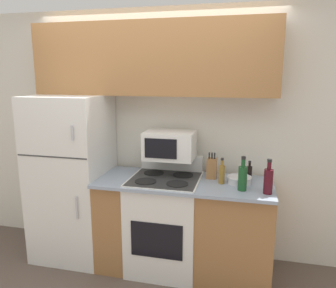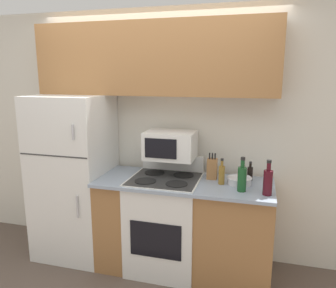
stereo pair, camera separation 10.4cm
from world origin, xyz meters
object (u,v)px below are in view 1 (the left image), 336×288
stove (165,222)px  bottle_soy_sauce (249,172)px  knife_block (212,168)px  bowl (239,180)px  bottle_wine_red (268,180)px  microwave (170,145)px  bottle_vinegar (222,174)px  refrigerator (72,178)px  bottle_wine_green (243,177)px

stove → bottle_soy_sauce: bearing=13.6°
knife_block → bowl: (0.26, -0.09, -0.06)m
bowl → bottle_wine_red: bearing=-41.6°
microwave → bottle_vinegar: size_ratio=1.99×
refrigerator → bottle_wine_green: bearing=-5.6°
stove → microwave: bearing=82.9°
bowl → microwave: bearing=172.6°
refrigerator → bottle_vinegar: refrigerator is taller
bottle_soy_sauce → refrigerator: bearing=-175.0°
bowl → stove: bearing=-176.5°
stove → bowl: size_ratio=4.80×
bottle_wine_green → knife_block: bearing=137.3°
knife_block → bottle_soy_sauce: knife_block is taller
refrigerator → bottle_soy_sauce: bearing=5.0°
microwave → bottle_wine_green: microwave is taller
bottle_vinegar → bowl: bearing=13.8°
stove → knife_block: (0.43, 0.13, 0.54)m
refrigerator → bowl: bearing=0.3°
bowl → bottle_vinegar: size_ratio=0.95×
bottle_soy_sauce → knife_block: bearing=-171.1°
microwave → stove: bearing=-97.1°
bottle_soy_sauce → bottle_vinegar: bearing=-143.0°
knife_block → bottle_wine_red: 0.59m
bowl → bottle_vinegar: bottle_vinegar is taller
bottle_vinegar → bottle_soy_sauce: bottle_vinegar is taller
knife_block → bottle_wine_red: size_ratio=0.85×
microwave → bottle_soy_sauce: microwave is taller
stove → bottle_vinegar: bearing=0.3°
knife_block → bottle_soy_sauce: 0.36m
stove → microwave: 0.76m
knife_block → stove: bearing=-162.7°
stove → bottle_wine_green: bottle_wine_green is taller
refrigerator → bottle_vinegar: size_ratio=7.07×
stove → knife_block: 0.70m
bowl → bottle_soy_sauce: bottle_soy_sauce is taller
bottle_wine_red → stove: bearing=169.6°
refrigerator → bowl: size_ratio=7.48×
stove → bottle_wine_green: 0.92m
microwave → bowl: bearing=-7.4°
bottle_soy_sauce → microwave: bearing=-175.6°
knife_block → bowl: knife_block is taller
bottle_wine_red → bottle_vinegar: bearing=156.5°
stove → knife_block: size_ratio=4.26×
stove → bottle_wine_red: 1.10m
microwave → bottle_wine_red: bearing=-18.2°
bottle_wine_red → bottle_soy_sauce: (-0.15, 0.36, -0.05)m
bowl → bottle_wine_red: size_ratio=0.76×
microwave → bottle_soy_sauce: bearing=4.4°
stove → bottle_wine_red: size_ratio=3.63×
refrigerator → knife_block: 1.45m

